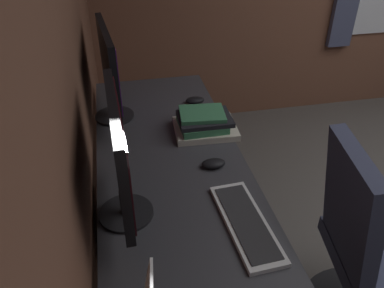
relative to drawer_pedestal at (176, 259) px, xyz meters
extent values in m
cube|color=brown|center=(-0.28, 0.36, 0.95)|extent=(4.78, 0.10, 2.60)
cube|color=#38383D|center=(0.01, -0.03, 0.37)|extent=(2.17, 0.64, 0.03)
cylinder|color=silver|center=(1.03, -0.29, 0.00)|extent=(0.05, 0.05, 0.70)
cylinder|color=silver|center=(1.03, 0.23, 0.00)|extent=(0.05, 0.05, 0.70)
cube|color=#38383D|center=(0.00, 0.00, 0.00)|extent=(0.40, 0.50, 0.69)
cube|color=silver|center=(0.00, -0.25, 0.00)|extent=(0.37, 0.01, 0.61)
cylinder|color=black|center=(-0.08, 0.19, 0.39)|extent=(0.20, 0.20, 0.01)
cylinder|color=black|center=(-0.08, 0.19, 0.44)|extent=(0.04, 0.04, 0.10)
cube|color=black|center=(-0.08, 0.19, 0.67)|extent=(0.52, 0.05, 0.35)
cube|color=#330F14|center=(-0.08, 0.17, 0.67)|extent=(0.48, 0.02, 0.31)
cylinder|color=black|center=(0.66, 0.20, 0.39)|extent=(0.20, 0.20, 0.01)
cylinder|color=black|center=(0.66, 0.20, 0.44)|extent=(0.04, 0.04, 0.10)
cube|color=black|center=(0.66, 0.20, 0.67)|extent=(0.53, 0.08, 0.35)
cube|color=#4C1960|center=(0.66, 0.18, 0.67)|extent=(0.49, 0.05, 0.31)
cube|color=silver|center=(-0.22, -0.23, 0.39)|extent=(0.43, 0.16, 0.02)
cube|color=#2D2D30|center=(-0.22, -0.23, 0.40)|extent=(0.38, 0.13, 0.00)
ellipsoid|color=black|center=(0.14, -0.20, 0.40)|extent=(0.06, 0.10, 0.03)
ellipsoid|color=black|center=(0.72, -0.24, 0.40)|extent=(0.06, 0.10, 0.03)
cube|color=beige|center=(0.43, -0.23, 0.40)|extent=(0.25, 0.31, 0.03)
cube|color=#3D8456|center=(0.42, -0.21, 0.43)|extent=(0.21, 0.22, 0.03)
cube|color=black|center=(0.42, -0.22, 0.46)|extent=(0.19, 0.26, 0.02)
cube|color=#3D8456|center=(0.43, -0.21, 0.48)|extent=(0.19, 0.23, 0.02)
cube|color=#383D56|center=(-0.23, -0.63, 0.40)|extent=(0.41, 0.19, 0.50)
camera|label=1|loc=(-1.15, 0.16, 1.40)|focal=36.42mm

